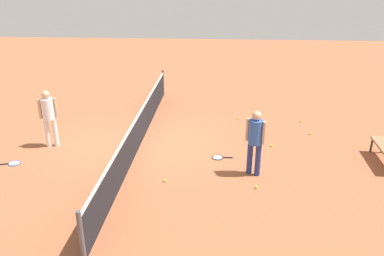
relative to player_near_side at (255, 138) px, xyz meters
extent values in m
plane|color=#9E5638|center=(1.58, 3.22, -1.01)|extent=(40.00, 40.00, 0.00)
cylinder|color=#4C4C51|center=(-3.42, 3.22, -0.47)|extent=(0.09, 0.09, 1.07)
cylinder|color=#4C4C51|center=(6.58, 3.22, -0.47)|extent=(0.09, 0.09, 1.07)
cube|color=black|center=(1.58, 3.22, -0.55)|extent=(10.00, 0.02, 0.91)
cube|color=white|center=(1.58, 3.22, -0.07)|extent=(10.00, 0.04, 0.06)
cylinder|color=navy|center=(-0.05, -0.10, -0.58)|extent=(0.19, 0.19, 0.85)
cylinder|color=navy|center=(0.05, 0.10, -0.58)|extent=(0.19, 0.19, 0.85)
cylinder|color=#2D59B2|center=(0.00, 0.00, 0.15)|extent=(0.46, 0.46, 0.62)
cylinder|color=tan|center=(-0.10, -0.19, 0.17)|extent=(0.12, 0.12, 0.58)
cylinder|color=tan|center=(0.10, 0.19, 0.17)|extent=(0.12, 0.12, 0.58)
sphere|color=tan|center=(0.00, 0.00, 0.58)|extent=(0.31, 0.31, 0.23)
cylinder|color=white|center=(1.27, 5.88, -0.58)|extent=(0.17, 0.17, 0.85)
cylinder|color=white|center=(1.33, 5.67, -0.58)|extent=(0.17, 0.17, 0.85)
cylinder|color=white|center=(1.30, 5.78, 0.15)|extent=(0.42, 0.42, 0.62)
cylinder|color=tan|center=(1.25, 5.98, 0.17)|extent=(0.11, 0.11, 0.58)
cylinder|color=tan|center=(1.36, 5.57, 0.17)|extent=(0.11, 0.11, 0.58)
sphere|color=tan|center=(1.30, 5.78, 0.58)|extent=(0.28, 0.28, 0.23)
torus|color=black|center=(0.85, 0.90, -1.00)|extent=(0.32, 0.32, 0.02)
cylinder|color=silver|center=(0.85, 0.90, -1.00)|extent=(0.27, 0.27, 0.00)
cylinder|color=black|center=(0.85, 0.62, -0.99)|extent=(0.04, 0.28, 0.03)
torus|color=blue|center=(0.12, 6.36, -1.00)|extent=(0.39, 0.39, 0.02)
cylinder|color=silver|center=(0.12, 6.36, -1.00)|extent=(0.33, 0.33, 0.00)
cylinder|color=black|center=(0.04, 6.63, -0.99)|extent=(0.11, 0.28, 0.03)
sphere|color=#C6E033|center=(1.70, -0.68, -0.98)|extent=(0.07, 0.07, 0.07)
sphere|color=#C6E033|center=(2.69, -2.01, -0.98)|extent=(0.07, 0.07, 0.07)
sphere|color=#C6E033|center=(-0.55, 2.19, -0.98)|extent=(0.07, 0.07, 0.07)
sphere|color=#C6E033|center=(3.81, -1.94, -0.98)|extent=(0.07, 0.07, 0.07)
sphere|color=#C6E033|center=(3.93, 0.20, -0.98)|extent=(0.07, 0.07, 0.07)
sphere|color=#C6E033|center=(-0.70, -0.02, -0.98)|extent=(0.07, 0.07, 0.07)
cylinder|color=#333338|center=(1.50, -3.76, -0.80)|extent=(0.06, 0.06, 0.42)
cylinder|color=#333338|center=(1.51, -3.46, -0.80)|extent=(0.06, 0.06, 0.42)
camera|label=1|loc=(-8.55, 0.96, 3.71)|focal=35.28mm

